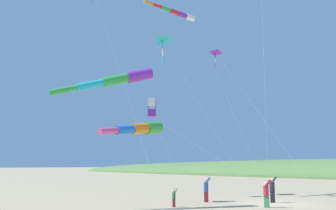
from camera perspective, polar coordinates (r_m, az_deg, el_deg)
The scene contains 11 objects.
ground_plane at distance 25.74m, azimuth 18.27°, elevation -15.52°, with size 600.00×600.00×0.00m, color tan.
person_adult_flyer at distance 22.90m, azimuth 16.29°, elevation -13.97°, with size 0.48×0.58×1.75m.
person_child_green_jacket at distance 25.36m, azimuth 6.47°, elevation -13.85°, with size 0.64×0.61×1.78m.
person_child_grey_jacket at distance 22.38m, azimuth 1.00°, elevation -15.27°, with size 0.34×0.27×1.17m.
person_bystander_far at distance 25.95m, azimuth 17.24°, elevation -13.30°, with size 0.64×0.66×1.85m.
kite_delta_black_fish_shape at distance 31.95m, azimuth 8.12°, elevation 8.67°, with size 1.60×8.95×13.18m.
kite_box_orange_high_right at distance 25.97m, azimuth -2.76°, elevation -0.42°, with size 5.11×8.94×7.74m.
kite_delta_purple_drifting at distance 33.58m, azimuth -0.94°, elevation 10.86°, with size 3.23×8.79×15.07m.
kite_windsock_teal_far_right at distance 23.01m, azimuth -8.50°, elevation 4.27°, with size 13.56×6.25×9.37m.
kite_windsock_green_low_center at distance 18.54m, azimuth -4.67°, elevation -3.99°, with size 11.46×5.33×5.19m.
kite_windsock_rainbow_low_near at distance 34.40m, azimuth 1.51°, elevation 15.30°, with size 6.87×8.09×17.88m.
Camera 1 is at (22.34, 12.51, 2.68)m, focal length 36.03 mm.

